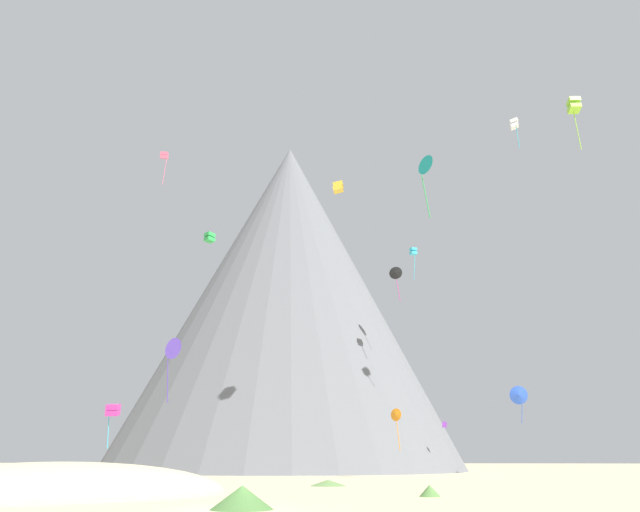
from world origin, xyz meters
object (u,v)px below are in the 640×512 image
at_px(bush_far_right, 72,481).
at_px(kite_gold_high, 338,187).
at_px(kite_blue_low, 519,395).
at_px(kite_magenta_low, 113,410).
at_px(rock_massif, 290,302).
at_px(bush_low_patch, 328,483).
at_px(kite_teal_mid, 426,166).
at_px(kite_indigo_low, 172,349).
at_px(kite_orange_low, 396,416).
at_px(kite_violet_low, 445,425).
at_px(kite_lime_high, 574,106).
at_px(kite_rainbow_high, 164,156).
at_px(bush_scatter_east, 242,497).
at_px(kite_white_high, 514,124).
at_px(bush_mid_center, 430,491).
at_px(kite_black_high, 396,273).
at_px(kite_cyan_high, 413,252).
at_px(kite_green_mid, 210,237).

height_order(bush_far_right, kite_gold_high, kite_gold_high).
bearing_deg(kite_blue_low, kite_magenta_low, -157.58).
height_order(kite_magenta_low, kite_gold_high, kite_gold_high).
relative_size(rock_massif, kite_magenta_low, 17.99).
bearing_deg(bush_low_patch, kite_teal_mid, -19.07).
xyz_separation_m(bush_far_right, bush_low_patch, (19.99, 0.65, -0.09)).
bearing_deg(kite_indigo_low, bush_far_right, 6.33).
relative_size(kite_magenta_low, kite_orange_low, 0.96).
relative_size(kite_indigo_low, kite_blue_low, 1.37).
bearing_deg(kite_violet_low, kite_lime_high, 168.61).
bearing_deg(kite_lime_high, kite_rainbow_high, 156.25).
bearing_deg(bush_scatter_east, kite_white_high, 62.54).
relative_size(bush_far_right, bush_mid_center, 0.97).
relative_size(bush_low_patch, kite_black_high, 0.54).
bearing_deg(kite_blue_low, kite_orange_low, -146.36).
xyz_separation_m(bush_mid_center, kite_cyan_high, (1.74, 45.37, 28.59)).
height_order(kite_magenta_low, kite_lime_high, kite_lime_high).
height_order(bush_mid_center, rock_massif, rock_massif).
bearing_deg(bush_scatter_east, kite_magenta_low, 121.66).
relative_size(kite_lime_high, kite_cyan_high, 1.23).
height_order(kite_white_high, kite_gold_high, kite_white_high).
xyz_separation_m(kite_white_high, kite_lime_high, (2.19, -15.56, -6.99)).
distance_m(kite_white_high, kite_violet_low, 39.44).
relative_size(bush_low_patch, kite_green_mid, 2.06).
bearing_deg(kite_blue_low, kite_black_high, 173.70).
distance_m(kite_blue_low, kite_green_mid, 44.93).
relative_size(kite_teal_mid, kite_cyan_high, 1.21).
xyz_separation_m(kite_blue_low, kite_rainbow_high, (-44.73, -15.26, 29.47)).
relative_size(rock_massif, kite_indigo_low, 12.53).
distance_m(bush_far_right, kite_magenta_low, 16.35).
xyz_separation_m(kite_indigo_low, kite_gold_high, (16.32, 6.95, 19.98)).
xyz_separation_m(kite_cyan_high, kite_green_mid, (-23.25, -18.48, -3.46)).
bearing_deg(kite_lime_high, kite_teal_mid, -156.55).
bearing_deg(kite_green_mid, bush_low_patch, -5.33).
distance_m(kite_white_high, kite_cyan_high, 21.17).
bearing_deg(kite_indigo_low, bush_low_patch, 79.11).
height_order(kite_gold_high, kite_green_mid, kite_gold_high).
bearing_deg(kite_blue_low, bush_low_patch, -124.38).
height_order(kite_cyan_high, kite_black_high, kite_cyan_high).
relative_size(kite_white_high, kite_violet_low, 4.79).
bearing_deg(kite_indigo_low, rock_massif, -164.53).
distance_m(bush_mid_center, kite_lime_high, 41.90).
xyz_separation_m(kite_lime_high, kite_gold_high, (-23.86, 12.32, -1.88)).
relative_size(bush_far_right, kite_rainbow_high, 0.25).
height_order(kite_rainbow_high, kite_black_high, kite_rainbow_high).
bearing_deg(kite_rainbow_high, bush_low_patch, -50.29).
bearing_deg(bush_scatter_east, kite_orange_low, 81.68).
relative_size(kite_teal_mid, kite_green_mid, 4.06).
xyz_separation_m(kite_teal_mid, kite_blue_low, (13.07, 38.74, -14.87)).
height_order(bush_mid_center, kite_lime_high, kite_lime_high).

